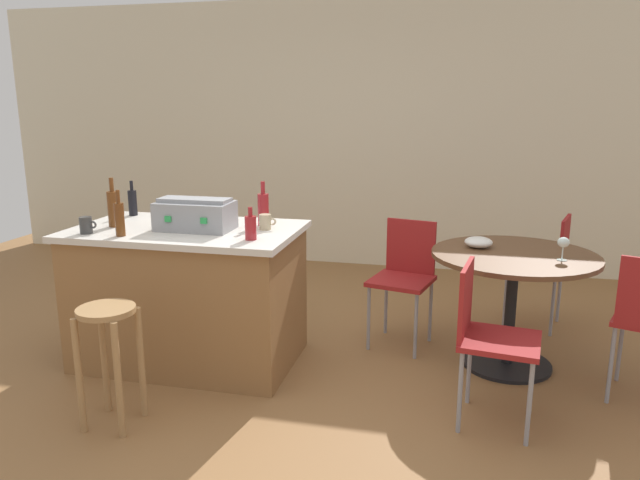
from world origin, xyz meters
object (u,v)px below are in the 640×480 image
bottle_0 (263,209)px  toolbox (195,215)px  folding_chair_right (487,331)px  dining_table (513,280)px  bottle_3 (113,208)px  serving_bowl (478,242)px  wooden_stool (109,343)px  bottle_4 (120,218)px  folding_chair_left (405,272)px  wine_glass (563,243)px  kitchen_island (189,294)px  cup_1 (86,225)px  bottle_1 (133,202)px  bottle_2 (251,227)px  cup_0 (265,222)px  folding_chair_far (545,262)px

bottle_0 → toolbox: bearing=-150.3°
folding_chair_right → bottle_0: size_ratio=3.00×
folding_chair_right → bottle_0: bearing=158.4°
toolbox → dining_table: bearing=11.7°
toolbox → bottle_0: size_ratio=1.63×
bottle_3 → serving_bowl: bearing=13.5°
wooden_stool → dining_table: dining_table is taller
serving_bowl → bottle_4: bearing=-159.5°
folding_chair_right → bottle_3: bearing=172.5°
folding_chair_left → wooden_stool: bearing=-133.4°
dining_table → wine_glass: size_ratio=7.23×
kitchen_island → wooden_stool: kitchen_island is taller
bottle_3 → cup_1: bearing=-103.2°
dining_table → folding_chair_right: 0.78m
wooden_stool → bottle_3: bottle_3 is taller
serving_bowl → folding_chair_left: bearing=164.9°
wooden_stool → folding_chair_left: folding_chair_left is taller
wooden_stool → bottle_1: bearing=113.4°
folding_chair_right → bottle_2: bottle_2 is taller
bottle_3 → bottle_4: 0.31m
bottle_0 → wine_glass: bearing=2.5°
cup_1 → wine_glass: (2.85, 0.56, -0.09)m
folding_chair_left → bottle_3: 2.01m
wooden_stool → cup_0: cup_0 is taller
bottle_0 → bottle_1: size_ratio=1.17×
dining_table → folding_chair_far: 0.85m
bottle_1 → wooden_stool: bearing=-66.6°
dining_table → bottle_4: 2.48m
folding_chair_right → toolbox: bearing=169.1°
serving_bowl → wine_glass: bearing=-24.7°
dining_table → bottle_3: size_ratio=3.26×
bottle_2 → bottle_4: (-0.80, -0.09, 0.03)m
kitchen_island → bottle_3: bearing=-171.7°
serving_bowl → bottle_0: bearing=-167.6°
wine_glass → folding_chair_right: bearing=-124.6°
dining_table → bottle_0: 1.67m
folding_chair_far → folding_chair_left: folding_chair_left is taller
toolbox → cup_0: (0.43, 0.10, -0.05)m
cup_0 → wooden_stool: bearing=-121.0°
folding_chair_far → bottle_0: bottle_0 is taller
bottle_1 → wine_glass: size_ratio=1.73×
bottle_1 → cup_1: 0.61m
bottle_0 → bottle_2: size_ratio=1.50×
bottle_1 → bottle_4: 0.68m
cup_0 → kitchen_island: bearing=-172.2°
bottle_2 → wine_glass: bearing=15.0°
bottle_3 → cup_0: (0.98, 0.14, -0.07)m
bottle_2 → cup_0: size_ratio=1.74×
dining_table → bottle_1: 2.65m
bottle_2 → folding_chair_left: bearing=45.1°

